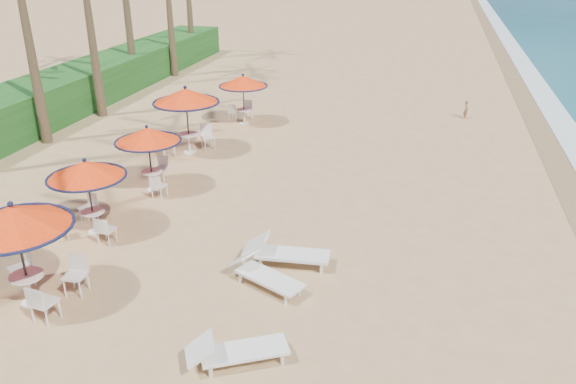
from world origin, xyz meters
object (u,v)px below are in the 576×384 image
object	(u,v)px
station_0	(19,230)
station_2	(149,141)
lounger_near	(234,350)
station_3	(186,102)
station_4	(243,85)
lounger_far	(284,252)
station_1	(86,179)
lounger_mid	(263,273)

from	to	relation	value
station_0	station_2	distance (m)	6.50
station_0	lounger_near	bearing A→B (deg)	-9.08
station_3	station_4	distance (m)	4.26
station_2	lounger_far	bearing A→B (deg)	-33.25
station_4	station_2	bearing A→B (deg)	-94.06
station_0	station_3	distance (m)	10.11
lounger_far	station_3	bearing A→B (deg)	123.54
station_0	lounger_near	world-z (taller)	station_0
station_1	station_4	bearing A→B (deg)	85.66
station_0	station_3	bearing A→B (deg)	93.20
station_2	station_4	world-z (taller)	station_4
lounger_far	lounger_mid	bearing A→B (deg)	-107.21
station_2	station_3	size ratio (longest dim) A/B	0.85
station_1	lounger_mid	bearing A→B (deg)	-14.52
station_4	lounger_far	distance (m)	12.33
station_2	station_3	xyz separation A→B (m)	(-0.28, 3.61, 0.31)
lounger_near	station_4	bearing A→B (deg)	79.03
station_3	station_0	bearing A→B (deg)	-86.80
lounger_near	station_1	bearing A→B (deg)	115.02
lounger_far	station_4	bearing A→B (deg)	108.21
station_3	lounger_near	size ratio (longest dim) A/B	1.30
station_3	lounger_mid	xyz separation A→B (m)	(5.40, -8.16, -1.67)
station_2	lounger_mid	distance (m)	6.98
station_0	station_2	xyz separation A→B (m)	(-0.28, 6.49, -0.17)
station_1	lounger_near	world-z (taller)	station_1
station_4	lounger_far	xyz separation A→B (m)	(4.79, -11.28, -1.35)
station_3	station_4	world-z (taller)	station_3
station_1	lounger_near	bearing A→B (deg)	-36.34
station_1	station_4	xyz separation A→B (m)	(0.83, 10.93, 0.09)
lounger_mid	station_4	bearing A→B (deg)	135.73
station_2	lounger_near	distance (m)	9.15
station_0	station_1	distance (m)	3.39
station_0	station_1	xyz separation A→B (m)	(-0.56, 3.33, -0.23)
station_1	station_2	world-z (taller)	station_1
station_1	station_2	size ratio (longest dim) A/B	1.00
station_2	station_4	size ratio (longest dim) A/B	0.99
station_0	station_3	world-z (taller)	station_3
station_0	station_1	size ratio (longest dim) A/B	1.14
station_4	lounger_mid	bearing A→B (deg)	-69.69
station_4	lounger_far	world-z (taller)	station_4
station_0	lounger_far	xyz separation A→B (m)	(5.07, 2.98, -1.50)
station_2	station_0	bearing A→B (deg)	-87.53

